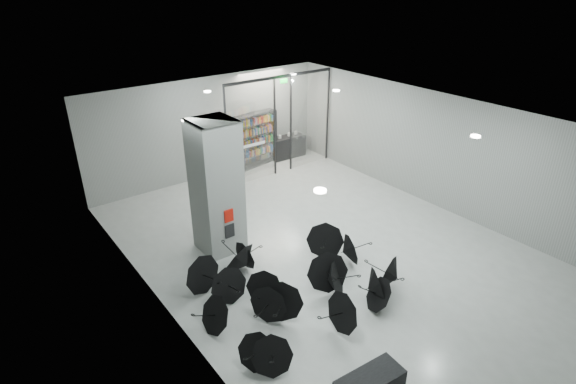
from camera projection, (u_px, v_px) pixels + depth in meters
room at (329, 161)px, 12.61m from camera, size 14.00×14.02×4.01m
column at (216, 188)px, 13.05m from camera, size 1.20×1.20×4.00m
fire_cabinet at (229, 216)px, 12.89m from camera, size 0.28×0.04×0.38m
info_panel at (230, 231)px, 13.11m from camera, size 0.30×0.03×0.42m
exit_sign at (284, 81)px, 17.28m from camera, size 0.30×0.06×0.15m
glass_partition at (281, 121)px, 18.14m from camera, size 5.06×0.08×4.00m
bookshelf at (254, 140)px, 19.21m from camera, size 2.14×0.75×2.31m
shop_counter at (287, 147)px, 20.44m from camera, size 1.62×0.70×0.96m
umbrella_cluster at (296, 288)px, 11.61m from camera, size 5.35×4.55×1.28m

